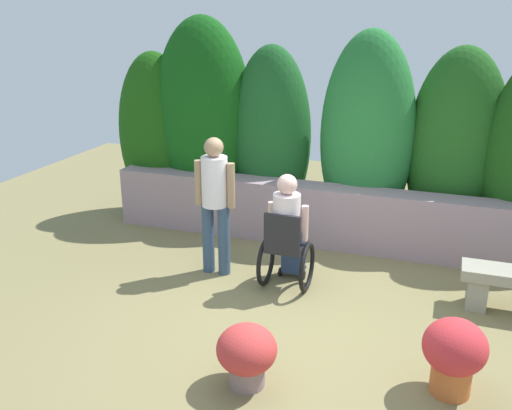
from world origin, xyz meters
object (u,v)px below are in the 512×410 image
(person_standing_companion, at_px, (215,197))
(flower_pot_purple_near, at_px, (247,353))
(flower_pot_terracotta_by_wall, at_px, (454,353))
(person_in_wheelchair, at_px, (288,235))

(person_standing_companion, xyz_separation_m, flower_pot_purple_near, (1.08, -1.89, -0.64))
(flower_pot_purple_near, xyz_separation_m, flower_pot_terracotta_by_wall, (1.60, 0.46, 0.07))
(person_in_wheelchair, distance_m, person_standing_companion, 0.95)
(person_in_wheelchair, xyz_separation_m, flower_pot_purple_near, (0.19, -1.83, -0.32))
(person_in_wheelchair, xyz_separation_m, person_standing_companion, (-0.89, 0.06, 0.32))
(person_in_wheelchair, distance_m, flower_pot_purple_near, 1.87)
(flower_pot_terracotta_by_wall, bearing_deg, person_in_wheelchair, 142.53)
(flower_pot_purple_near, height_order, flower_pot_terracotta_by_wall, flower_pot_terracotta_by_wall)
(flower_pot_terracotta_by_wall, bearing_deg, flower_pot_purple_near, -164.12)
(person_standing_companion, bearing_deg, flower_pot_terracotta_by_wall, -18.15)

